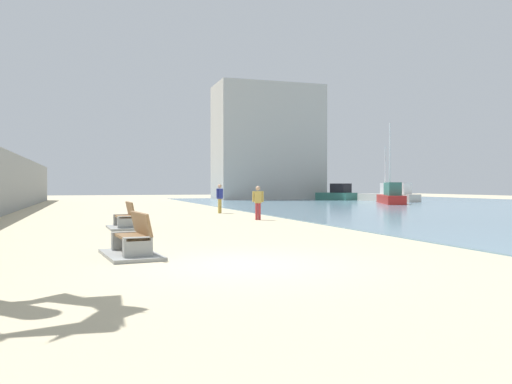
{
  "coord_description": "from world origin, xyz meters",
  "views": [
    {
      "loc": [
        -2.9,
        -9.89,
        1.58
      ],
      "look_at": [
        3.89,
        11.09,
        1.3
      ],
      "focal_mm": 36.41,
      "sensor_mm": 36.0,
      "label": 1
    }
  ],
  "objects_px": {
    "bench_far": "(125,222)",
    "boat_outer": "(391,196)",
    "person_walking": "(258,200)",
    "person_standing": "(220,196)",
    "boat_mid_bay": "(390,195)",
    "bench_near": "(132,246)",
    "boat_distant": "(337,194)"
  },
  "relations": [
    {
      "from": "bench_near",
      "to": "bench_far",
      "type": "relative_size",
      "value": 1.03
    },
    {
      "from": "bench_far",
      "to": "boat_mid_bay",
      "type": "height_order",
      "value": "boat_mid_bay"
    },
    {
      "from": "person_walking",
      "to": "boat_outer",
      "type": "xyz_separation_m",
      "value": [
        17.25,
        16.07,
        -0.19
      ]
    },
    {
      "from": "person_walking",
      "to": "person_standing",
      "type": "relative_size",
      "value": 0.94
    },
    {
      "from": "person_walking",
      "to": "person_standing",
      "type": "xyz_separation_m",
      "value": [
        -0.29,
        6.1,
        0.07
      ]
    },
    {
      "from": "boat_distant",
      "to": "boat_outer",
      "type": "bearing_deg",
      "value": -93.22
    },
    {
      "from": "bench_far",
      "to": "boat_mid_bay",
      "type": "relative_size",
      "value": 0.29
    },
    {
      "from": "person_walking",
      "to": "boat_mid_bay",
      "type": "bearing_deg",
      "value": 46.16
    },
    {
      "from": "person_standing",
      "to": "boat_outer",
      "type": "relative_size",
      "value": 0.21
    },
    {
      "from": "person_standing",
      "to": "boat_outer",
      "type": "bearing_deg",
      "value": 29.61
    },
    {
      "from": "person_walking",
      "to": "boat_outer",
      "type": "relative_size",
      "value": 0.2
    },
    {
      "from": "boat_mid_bay",
      "to": "boat_distant",
      "type": "xyz_separation_m",
      "value": [
        -2.66,
        5.96,
        -0.02
      ]
    },
    {
      "from": "boat_distant",
      "to": "person_standing",
      "type": "bearing_deg",
      "value": -130.54
    },
    {
      "from": "boat_distant",
      "to": "bench_near",
      "type": "bearing_deg",
      "value": -122.58
    },
    {
      "from": "person_walking",
      "to": "bench_near",
      "type": "bearing_deg",
      "value": -121.01
    },
    {
      "from": "bench_near",
      "to": "boat_outer",
      "type": "xyz_separation_m",
      "value": [
        23.73,
        26.85,
        0.47
      ]
    },
    {
      "from": "person_standing",
      "to": "boat_mid_bay",
      "type": "height_order",
      "value": "boat_mid_bay"
    },
    {
      "from": "person_walking",
      "to": "boat_mid_bay",
      "type": "relative_size",
      "value": 0.21
    },
    {
      "from": "boat_outer",
      "to": "bench_near",
      "type": "bearing_deg",
      "value": -131.47
    },
    {
      "from": "bench_near",
      "to": "person_standing",
      "type": "bearing_deg",
      "value": 69.86
    },
    {
      "from": "bench_far",
      "to": "boat_outer",
      "type": "relative_size",
      "value": 0.28
    },
    {
      "from": "bench_near",
      "to": "person_walking",
      "type": "height_order",
      "value": "person_walking"
    },
    {
      "from": "bench_near",
      "to": "boat_distant",
      "type": "bearing_deg",
      "value": 57.42
    },
    {
      "from": "bench_near",
      "to": "person_standing",
      "type": "xyz_separation_m",
      "value": [
        6.19,
        16.88,
        0.73
      ]
    },
    {
      "from": "person_walking",
      "to": "boat_mid_bay",
      "type": "xyz_separation_m",
      "value": [
        20.55,
        21.39,
        -0.2
      ]
    },
    {
      "from": "person_standing",
      "to": "person_walking",
      "type": "bearing_deg",
      "value": -87.31
    },
    {
      "from": "bench_near",
      "to": "bench_far",
      "type": "distance_m",
      "value": 7.7
    },
    {
      "from": "bench_far",
      "to": "person_standing",
      "type": "bearing_deg",
      "value": 57.52
    },
    {
      "from": "bench_far",
      "to": "person_standing",
      "type": "distance_m",
      "value": 10.92
    },
    {
      "from": "bench_far",
      "to": "boat_distant",
      "type": "xyz_separation_m",
      "value": [
        24.03,
        30.44,
        0.44
      ]
    },
    {
      "from": "person_walking",
      "to": "person_standing",
      "type": "bearing_deg",
      "value": 92.69
    },
    {
      "from": "bench_near",
      "to": "boat_distant",
      "type": "distance_m",
      "value": 45.25
    }
  ]
}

